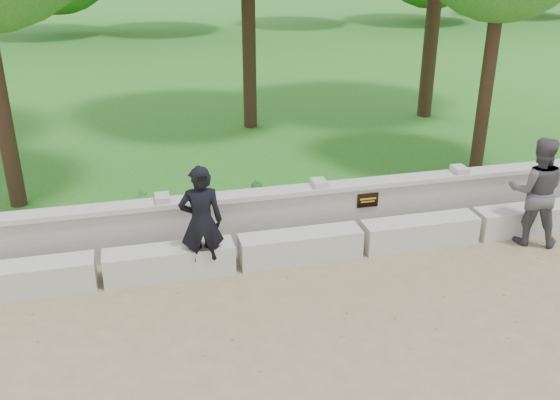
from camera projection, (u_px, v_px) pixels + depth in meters
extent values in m
plane|color=#8B7855|center=(412.00, 318.00, 8.23)|extent=(80.00, 80.00, 0.00)
cube|color=#1E5718|center=(230.00, 78.00, 20.60)|extent=(40.00, 22.00, 0.25)
cube|color=#B9B7AF|center=(25.00, 279.00, 8.71)|extent=(1.90, 0.45, 0.45)
cube|color=#B9B7AF|center=(170.00, 262.00, 9.16)|extent=(1.90, 0.45, 0.45)
cube|color=#B9B7AF|center=(300.00, 246.00, 9.60)|extent=(1.90, 0.45, 0.45)
cube|color=#B9B7AF|center=(420.00, 232.00, 10.05)|extent=(1.90, 0.45, 0.45)
cube|color=#B9B7AF|center=(529.00, 219.00, 10.49)|extent=(1.90, 0.45, 0.45)
cube|color=#AEACA4|center=(347.00, 210.00, 10.37)|extent=(12.50, 0.25, 0.82)
cube|color=#B9B7AF|center=(348.00, 185.00, 10.19)|extent=(12.50, 0.35, 0.08)
cube|color=black|center=(368.00, 200.00, 10.23)|extent=(0.36, 0.02, 0.24)
imported|color=black|center=(201.00, 222.00, 8.92)|extent=(0.65, 0.45, 1.73)
cube|color=black|center=(202.00, 179.00, 8.29)|extent=(0.14, 0.03, 0.07)
imported|color=#424247|center=(536.00, 191.00, 9.87)|extent=(1.08, 1.00, 1.79)
cylinder|color=#382619|center=(249.00, 27.00, 14.30)|extent=(0.32, 0.32, 4.74)
cylinder|color=#382619|center=(488.00, 75.00, 11.79)|extent=(0.26, 0.26, 3.82)
cylinder|color=#382619|center=(434.00, 10.00, 15.06)|extent=(0.36, 0.36, 5.27)
imported|color=#256D2B|center=(143.00, 203.00, 10.40)|extent=(0.32, 0.32, 0.52)
imported|color=#256D2B|center=(256.00, 197.00, 10.64)|extent=(0.30, 0.34, 0.52)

